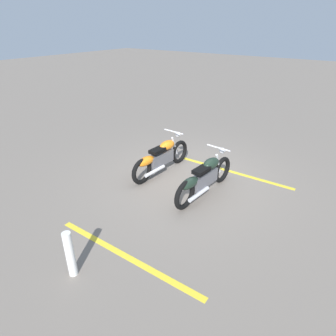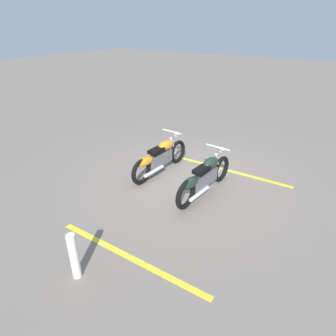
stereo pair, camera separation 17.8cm
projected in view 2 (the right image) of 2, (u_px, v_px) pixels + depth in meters
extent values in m
plane|color=slate|center=(187.00, 177.00, 7.68)|extent=(60.00, 60.00, 0.00)
torus|color=black|center=(178.00, 152.00, 8.33)|extent=(0.67, 0.15, 0.67)
torus|color=black|center=(141.00, 172.00, 7.22)|extent=(0.67, 0.15, 0.67)
cube|color=#59595E|center=(160.00, 159.00, 7.70)|extent=(0.85, 0.26, 0.32)
ellipsoid|color=orange|center=(166.00, 145.00, 7.76)|extent=(0.53, 0.31, 0.24)
ellipsoid|color=orange|center=(145.00, 161.00, 7.23)|extent=(0.57, 0.27, 0.22)
cube|color=black|center=(156.00, 151.00, 7.48)|extent=(0.45, 0.26, 0.09)
cylinder|color=silver|center=(173.00, 146.00, 8.05)|extent=(0.27, 0.07, 0.56)
cylinder|color=silver|center=(172.00, 132.00, 7.82)|extent=(0.07, 0.62, 0.04)
sphere|color=silver|center=(176.00, 135.00, 8.03)|extent=(0.15, 0.15, 0.15)
cylinder|color=silver|center=(154.00, 171.00, 7.41)|extent=(0.70, 0.13, 0.09)
torus|color=black|center=(221.00, 169.00, 7.35)|extent=(0.68, 0.16, 0.67)
torus|color=black|center=(186.00, 195.00, 6.26)|extent=(0.68, 0.16, 0.67)
cube|color=#59595E|center=(204.00, 178.00, 6.73)|extent=(0.85, 0.28, 0.32)
ellipsoid|color=black|center=(211.00, 163.00, 6.79)|extent=(0.54, 0.32, 0.24)
ellipsoid|color=black|center=(190.00, 183.00, 6.27)|extent=(0.58, 0.28, 0.22)
cube|color=black|center=(202.00, 170.00, 6.52)|extent=(0.46, 0.27, 0.09)
cylinder|color=silver|center=(217.00, 163.00, 7.08)|extent=(0.27, 0.08, 0.56)
cylinder|color=silver|center=(218.00, 147.00, 6.85)|extent=(0.08, 0.62, 0.04)
sphere|color=silver|center=(221.00, 150.00, 7.05)|extent=(0.15, 0.15, 0.15)
cylinder|color=silver|center=(199.00, 194.00, 6.45)|extent=(0.70, 0.14, 0.09)
cylinder|color=white|center=(74.00, 256.00, 4.51)|extent=(0.14, 0.14, 0.83)
cube|color=yellow|center=(232.00, 171.00, 7.96)|extent=(0.16, 3.20, 0.01)
cube|color=yellow|center=(129.00, 257.00, 5.07)|extent=(0.16, 3.20, 0.01)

